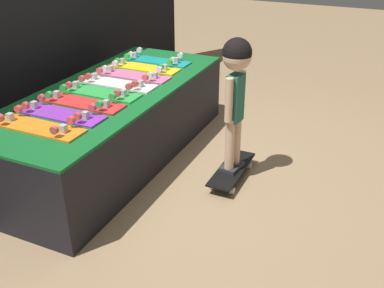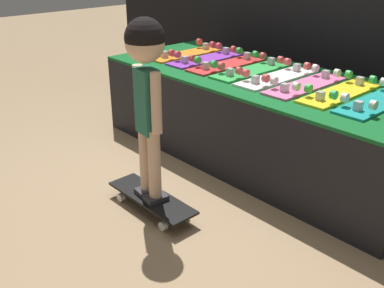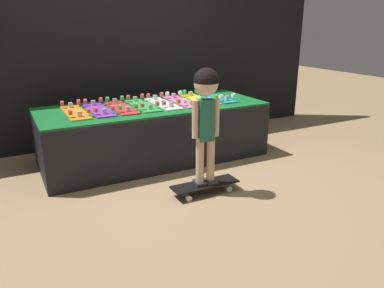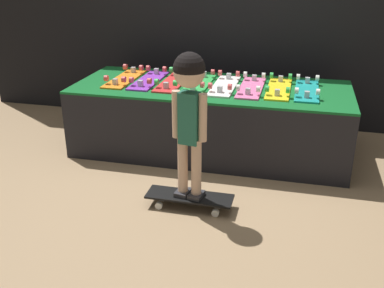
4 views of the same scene
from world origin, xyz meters
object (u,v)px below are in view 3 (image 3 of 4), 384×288
object	(u,v)px
skateboard_purple_on_rack	(99,109)
skateboard_teal_on_rack	(217,97)
skateboard_red_on_rack	(121,107)
skateboard_on_floor	(205,185)
child	(206,105)
skateboard_yellow_on_rack	(199,99)
skateboard_green_on_rack	(142,105)
skateboard_orange_on_rack	(75,111)
skateboard_white_on_rack	(163,103)
skateboard_pink_on_rack	(182,101)

from	to	relation	value
skateboard_purple_on_rack	skateboard_teal_on_rack	xyz separation A→B (m)	(1.41, 0.00, 0.00)
skateboard_red_on_rack	skateboard_on_floor	size ratio (longest dim) A/B	1.09
skateboard_teal_on_rack	child	size ratio (longest dim) A/B	0.66
skateboard_red_on_rack	skateboard_teal_on_rack	distance (m)	1.17
skateboard_purple_on_rack	skateboard_on_floor	distance (m)	1.37
skateboard_on_floor	skateboard_yellow_on_rack	bearing A→B (deg)	63.94
skateboard_on_floor	skateboard_purple_on_rack	bearing A→B (deg)	121.35
skateboard_purple_on_rack	skateboard_on_floor	size ratio (longest dim) A/B	1.09
child	skateboard_teal_on_rack	bearing A→B (deg)	62.76
skateboard_red_on_rack	skateboard_on_floor	world-z (taller)	skateboard_red_on_rack
skateboard_teal_on_rack	skateboard_yellow_on_rack	bearing A→B (deg)	-179.59
skateboard_teal_on_rack	skateboard_on_floor	xyz separation A→B (m)	(-0.76, -1.07, -0.55)
skateboard_yellow_on_rack	skateboard_green_on_rack	bearing A→B (deg)	-179.43
skateboard_orange_on_rack	skateboard_yellow_on_rack	size ratio (longest dim) A/B	1.00
skateboard_white_on_rack	skateboard_teal_on_rack	world-z (taller)	same
skateboard_on_floor	child	size ratio (longest dim) A/B	0.61
skateboard_purple_on_rack	skateboard_yellow_on_rack	distance (m)	1.17
skateboard_yellow_on_rack	child	xyz separation A→B (m)	(-0.52, -1.07, 0.18)
skateboard_green_on_rack	skateboard_yellow_on_rack	world-z (taller)	same
skateboard_orange_on_rack	skateboard_purple_on_rack	world-z (taller)	same
skateboard_pink_on_rack	skateboard_white_on_rack	bearing A→B (deg)	178.83
skateboard_orange_on_rack	skateboard_red_on_rack	world-z (taller)	same
skateboard_teal_on_rack	skateboard_white_on_rack	bearing A→B (deg)	-178.40
skateboard_pink_on_rack	skateboard_teal_on_rack	distance (m)	0.47
skateboard_green_on_rack	skateboard_pink_on_rack	size ratio (longest dim) A/B	1.00
skateboard_red_on_rack	skateboard_green_on_rack	world-z (taller)	same
skateboard_green_on_rack	skateboard_teal_on_rack	distance (m)	0.94
skateboard_yellow_on_rack	skateboard_on_floor	size ratio (longest dim) A/B	1.09
skateboard_green_on_rack	skateboard_white_on_rack	world-z (taller)	same
skateboard_red_on_rack	skateboard_teal_on_rack	bearing A→B (deg)	0.56
skateboard_orange_on_rack	skateboard_red_on_rack	distance (m)	0.47
skateboard_purple_on_rack	skateboard_white_on_rack	size ratio (longest dim) A/B	1.00
skateboard_teal_on_rack	skateboard_on_floor	distance (m)	1.42
skateboard_white_on_rack	child	size ratio (longest dim) A/B	0.66
skateboard_purple_on_rack	skateboard_green_on_rack	bearing A→B (deg)	-0.80
skateboard_purple_on_rack	skateboard_on_floor	bearing A→B (deg)	-58.65
skateboard_white_on_rack	skateboard_yellow_on_rack	xyz separation A→B (m)	(0.47, 0.02, 0.00)
skateboard_green_on_rack	skateboard_teal_on_rack	bearing A→B (deg)	0.53
skateboard_yellow_on_rack	skateboard_teal_on_rack	xyz separation A→B (m)	(0.23, 0.00, 0.00)
skateboard_green_on_rack	skateboard_white_on_rack	distance (m)	0.23
skateboard_green_on_rack	skateboard_on_floor	distance (m)	1.21
child	skateboard_white_on_rack	bearing A→B (deg)	95.14
skateboard_red_on_rack	skateboard_white_on_rack	distance (m)	0.47
skateboard_pink_on_rack	skateboard_teal_on_rack	xyz separation A→B (m)	(0.47, 0.02, 0.00)
skateboard_orange_on_rack	child	size ratio (longest dim) A/B	0.66
skateboard_white_on_rack	skateboard_on_floor	distance (m)	1.19
skateboard_orange_on_rack	skateboard_white_on_rack	distance (m)	0.94
skateboard_red_on_rack	child	size ratio (longest dim) A/B	0.66
skateboard_red_on_rack	skateboard_yellow_on_rack	xyz separation A→B (m)	(0.94, 0.01, 0.00)
skateboard_orange_on_rack	skateboard_yellow_on_rack	world-z (taller)	same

